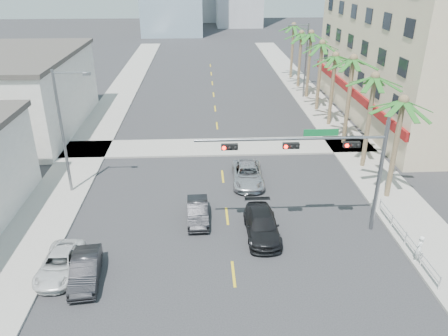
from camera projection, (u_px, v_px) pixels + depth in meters
The scene contains 24 objects.
ground at pixel (240, 330), 19.95m from camera, with size 260.00×260.00×0.00m, color #262628.
sidewalk_right at pixel (356, 153), 38.59m from camera, with size 4.00×120.00×0.15m, color gray.
sidewalk_left at pixel (81, 158), 37.46m from camera, with size 4.00×120.00×0.15m, color gray.
sidewalk_cross at pixel (219, 147), 39.84m from camera, with size 80.00×4.00×0.15m, color gray.
building_right at pixel (429, 47), 44.97m from camera, with size 15.25×28.00×15.00m.
building_left_far at pixel (19, 95), 42.87m from camera, with size 11.00×18.00×7.20m, color beige.
traffic_signal_mast at pixel (329, 157), 25.28m from camera, with size 11.12×0.54×7.20m.
palm_tree_0 at pixel (403, 102), 28.37m from camera, with size 4.80×4.80×7.80m.
palm_tree_1 at pixel (375, 78), 32.93m from camera, with size 4.80×4.80×8.16m.
palm_tree_2 at pixel (353, 60), 37.49m from camera, with size 4.80×4.80×8.52m.
palm_tree_3 at pixel (336, 56), 42.49m from camera, with size 4.80×4.80×7.80m.
palm_tree_4 at pixel (322, 44), 47.05m from camera, with size 4.80×4.80×8.16m.
palm_tree_5 at pixel (311, 34), 51.61m from camera, with size 4.80×4.80×8.52m.
palm_tree_6 at pixel (301, 34), 56.61m from camera, with size 4.80×4.80×7.80m.
palm_tree_7 at pixel (294, 26), 61.17m from camera, with size 4.80×4.80×8.16m.
streetlight_left at pixel (64, 127), 29.98m from camera, with size 2.55×0.25×9.00m.
streetlight_right at pixel (304, 57), 52.73m from camera, with size 2.55×0.25×9.00m.
guardrail at pixel (406, 237), 25.58m from camera, with size 0.08×8.08×1.00m.
car_parked_mid at pixel (85, 270), 22.86m from camera, with size 1.38×3.97×1.31m, color black.
car_parked_far at pixel (60, 264), 23.44m from camera, with size 1.93×4.19×1.16m, color silver.
car_lane_left at pixel (198, 212), 28.30m from camera, with size 1.34×3.83×1.26m, color black.
car_lane_center at pixel (248, 174), 33.20m from camera, with size 2.27×4.93×1.37m, color #B8B8BD.
car_lane_right at pixel (262, 225), 26.70m from camera, with size 1.97×4.84×1.40m, color black.
pedestrian at pixel (419, 249), 24.07m from camera, with size 0.58×0.38×1.60m, color white.
Camera 1 is at (-1.49, -14.90, 15.15)m, focal length 35.00 mm.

